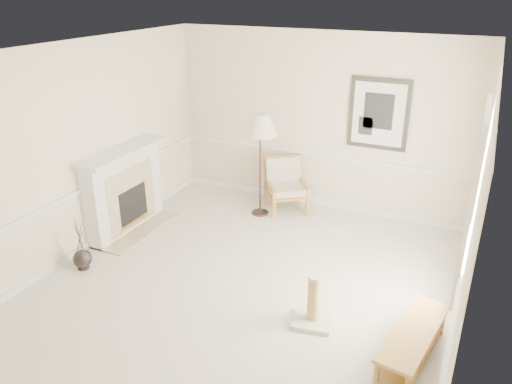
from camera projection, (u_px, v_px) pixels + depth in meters
ground at (245, 283)px, 6.41m from camera, size 5.50×5.50×0.00m
room at (258, 145)px, 5.69m from camera, size 5.04×5.54×2.92m
fireplace at (125, 191)px, 7.57m from camera, size 0.64×1.64×1.31m
floor_vase at (82, 259)px, 6.70m from camera, size 0.25×0.25×0.74m
armchair at (285, 182)px, 8.36m from camera, size 0.93×0.94×0.86m
floor_lamp at (261, 128)px, 7.74m from camera, size 0.66×0.66×1.70m
bench at (413, 340)px, 5.04m from camera, size 0.58×1.32×0.36m
scratching_post at (313, 308)px, 5.62m from camera, size 0.50×0.50×0.62m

